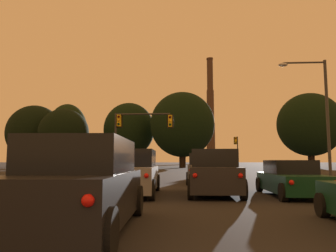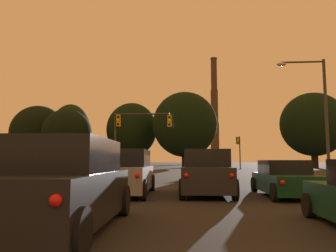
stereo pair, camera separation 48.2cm
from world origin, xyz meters
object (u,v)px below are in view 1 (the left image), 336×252
(sedan_right_lane_second, at_px, (291,179))
(traffic_light_overhead_left, at_px, (135,128))
(suv_left_lane_third, at_px, (81,186))
(suv_center_lane_second, at_px, (213,173))
(traffic_light_far_right, at_px, (237,148))
(suv_center_lane_front, at_px, (204,169))
(street_lamp, at_px, (319,106))
(suv_left_lane_second, at_px, (132,173))
(smokestack, at_px, (211,121))

(sedan_right_lane_second, height_order, traffic_light_overhead_left, traffic_light_overhead_left)
(suv_left_lane_third, height_order, suv_center_lane_second, same)
(suv_center_lane_second, bearing_deg, suv_left_lane_third, -112.92)
(sedan_right_lane_second, height_order, traffic_light_far_right, traffic_light_far_right)
(sedan_right_lane_second, distance_m, traffic_light_overhead_left, 17.57)
(suv_center_lane_front, xyz_separation_m, sedan_right_lane_second, (3.15, -7.32, -0.23))
(sedan_right_lane_second, xyz_separation_m, suv_left_lane_third, (-6.32, -7.00, 0.23))
(suv_center_lane_second, xyz_separation_m, traffic_light_overhead_left, (-5.67, 14.46, 3.39))
(traffic_light_overhead_left, bearing_deg, street_lamp, -24.04)
(suv_left_lane_second, relative_size, suv_center_lane_second, 1.01)
(suv_center_lane_front, bearing_deg, street_lamp, 12.02)
(suv_center_lane_front, distance_m, smokestack, 156.09)
(suv_left_lane_second, distance_m, traffic_light_far_right, 43.24)
(suv_left_lane_third, bearing_deg, suv_center_lane_front, 75.14)
(suv_left_lane_third, bearing_deg, traffic_light_far_right, 75.65)
(smokestack, bearing_deg, suv_center_lane_second, -94.02)
(suv_left_lane_third, distance_m, street_lamp, 19.71)
(suv_center_lane_front, relative_size, smokestack, 0.09)
(traffic_light_overhead_left, bearing_deg, suv_left_lane_third, -83.59)
(sedan_right_lane_second, relative_size, suv_left_lane_second, 0.95)
(sedan_right_lane_second, bearing_deg, smokestack, 87.11)
(suv_center_lane_second, distance_m, traffic_light_overhead_left, 15.90)
(suv_left_lane_second, relative_size, smokestack, 0.09)
(suv_left_lane_second, height_order, traffic_light_overhead_left, traffic_light_overhead_left)
(suv_left_lane_third, height_order, street_lamp, street_lamp)
(suv_center_lane_front, xyz_separation_m, smokestack, (11.38, 154.18, 21.53))
(traffic_light_far_right, height_order, street_lamp, street_lamp)
(suv_center_lane_front, distance_m, suv_left_lane_third, 14.67)
(sedan_right_lane_second, xyz_separation_m, street_lamp, (4.73, 8.77, 4.43))
(suv_left_lane_second, relative_size, traffic_light_overhead_left, 0.89)
(sedan_right_lane_second, distance_m, suv_left_lane_second, 6.47)
(suv_center_lane_front, relative_size, suv_left_lane_second, 1.00)
(sedan_right_lane_second, xyz_separation_m, smokestack, (8.24, 161.50, 21.76))
(suv_left_lane_third, xyz_separation_m, suv_center_lane_second, (3.23, 7.33, 0.00))
(sedan_right_lane_second, relative_size, smokestack, 0.08)
(suv_left_lane_third, height_order, smokestack, smokestack)
(suv_center_lane_front, relative_size, traffic_light_overhead_left, 0.88)
(suv_center_lane_front, relative_size, street_lamp, 0.60)
(suv_center_lane_front, distance_m, suv_center_lane_second, 7.00)
(suv_center_lane_second, relative_size, smokestack, 0.09)
(street_lamp, bearing_deg, smokestack, 88.68)
(sedan_right_lane_second, xyz_separation_m, traffic_light_far_right, (4.06, 41.85, 2.92))
(traffic_light_overhead_left, bearing_deg, suv_left_lane_second, -81.13)
(suv_center_lane_second, height_order, traffic_light_overhead_left, traffic_light_overhead_left)
(suv_left_lane_second, bearing_deg, sedan_right_lane_second, -2.44)
(sedan_right_lane_second, xyz_separation_m, traffic_light_overhead_left, (-8.77, 14.79, 3.62))
(suv_center_lane_front, relative_size, suv_left_lane_third, 1.00)
(sedan_right_lane_second, bearing_deg, traffic_light_overhead_left, 120.70)
(traffic_light_far_right, distance_m, smokestack, 121.20)
(traffic_light_far_right, height_order, traffic_light_overhead_left, traffic_light_overhead_left)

